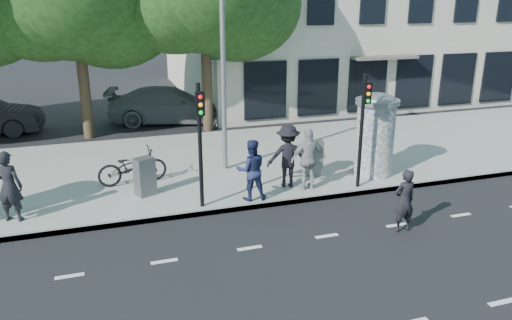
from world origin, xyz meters
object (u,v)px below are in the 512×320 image
object	(u,v)px
ad_column_right	(375,133)
ped_e	(308,159)
traffic_pole_near	(200,133)
car_right	(170,105)
street_lamp	(223,25)
ped_c	(251,170)
cabinet_right	(314,158)
traffic_pole_far	(363,120)
ped_d	(288,156)
bicycle	(132,166)
man_road	(404,201)
ped_b	(9,186)
cabinet_left	(145,177)

from	to	relation	value
ad_column_right	ped_e	world-z (taller)	ad_column_right
traffic_pole_near	car_right	distance (m)	10.63
street_lamp	ped_c	world-z (taller)	street_lamp
ped_e	cabinet_right	distance (m)	1.33
street_lamp	traffic_pole_near	bearing A→B (deg)	-116.23
traffic_pole_near	traffic_pole_far	distance (m)	4.80
ped_e	cabinet_right	world-z (taller)	ped_e
ped_d	bicycle	distance (m)	4.75
ad_column_right	cabinet_right	size ratio (longest dim) A/B	2.34
man_road	street_lamp	bearing A→B (deg)	-63.11
traffic_pole_near	cabinet_right	world-z (taller)	traffic_pole_near
ped_d	man_road	bearing A→B (deg)	131.47
traffic_pole_near	car_right	bearing A→B (deg)	85.87
street_lamp	traffic_pole_far	bearing A→B (deg)	-39.88
ad_column_right	car_right	distance (m)	10.87
traffic_pole_near	bicycle	size ratio (longest dim) A/B	1.63
traffic_pole_near	ped_e	world-z (taller)	traffic_pole_near
traffic_pole_near	ped_e	bearing A→B (deg)	5.95
ped_d	cabinet_right	world-z (taller)	ped_d
ad_column_right	ped_d	distance (m)	3.05
ped_e	car_right	size ratio (longest dim) A/B	0.33
ad_column_right	ped_b	size ratio (longest dim) A/B	1.42
ped_c	car_right	size ratio (longest dim) A/B	0.31
traffic_pole_far	man_road	bearing A→B (deg)	-95.61
ped_e	cabinet_right	xyz separation A→B (m)	(0.69, 1.08, -0.36)
traffic_pole_near	traffic_pole_far	size ratio (longest dim) A/B	1.00
man_road	ped_e	bearing A→B (deg)	-70.02
street_lamp	ped_d	bearing A→B (deg)	-56.42
street_lamp	cabinet_right	distance (m)	5.02
traffic_pole_near	man_road	xyz separation A→B (m)	(4.54, -2.69, -1.42)
ped_b	ped_e	size ratio (longest dim) A/B	1.00
cabinet_left	ped_e	bearing A→B (deg)	-37.14
bicycle	car_right	xyz separation A→B (m)	(2.40, 8.08, 0.12)
man_road	cabinet_left	world-z (taller)	man_road
traffic_pole_near	man_road	world-z (taller)	traffic_pole_near
ad_column_right	traffic_pole_near	world-z (taller)	traffic_pole_near
ad_column_right	cabinet_left	xyz separation A→B (m)	(-7.18, 0.46, -0.83)
ped_d	bicycle	bearing A→B (deg)	-6.18
traffic_pole_far	car_right	xyz separation A→B (m)	(-4.04, 10.51, -1.41)
bicycle	car_right	size ratio (longest dim) A/B	0.37
ped_d	cabinet_right	xyz separation A→B (m)	(1.18, 0.66, -0.39)
ad_column_right	bicycle	bearing A→B (deg)	168.43
man_road	cabinet_right	bearing A→B (deg)	-84.70
bicycle	cabinet_right	distance (m)	5.70
ped_e	bicycle	xyz separation A→B (m)	(-4.92, 2.09, -0.38)
ped_c	ped_d	bearing A→B (deg)	-148.14
traffic_pole_near	cabinet_left	world-z (taller)	traffic_pole_near
ped_d	bicycle	size ratio (longest dim) A/B	0.91
ad_column_right	ped_c	xyz separation A→B (m)	(-4.37, -0.79, -0.51)
ped_e	bicycle	size ratio (longest dim) A/B	0.89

